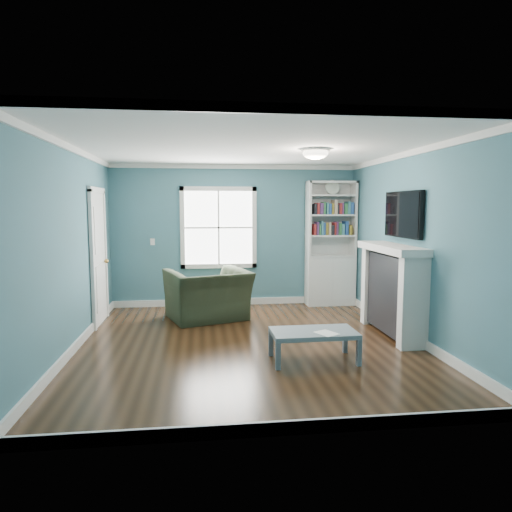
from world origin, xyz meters
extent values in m
plane|color=black|center=(0.00, 0.00, 0.00)|extent=(5.00, 5.00, 0.00)
plane|color=#406D77|center=(0.00, 2.50, 1.30)|extent=(4.50, 0.00, 4.50)
plane|color=#406D77|center=(0.00, -2.50, 1.30)|extent=(4.50, 0.00, 4.50)
plane|color=#406D77|center=(-2.25, 0.00, 1.30)|extent=(0.00, 5.00, 5.00)
plane|color=#406D77|center=(2.25, 0.00, 1.30)|extent=(0.00, 5.00, 5.00)
plane|color=white|center=(0.00, 0.00, 2.60)|extent=(5.00, 5.00, 0.00)
cube|color=white|center=(0.00, 2.48, 0.06)|extent=(4.50, 0.03, 0.12)
cube|color=white|center=(0.00, -2.48, 0.06)|extent=(4.50, 0.03, 0.12)
cube|color=white|center=(-2.23, 0.00, 0.06)|extent=(0.03, 5.00, 0.12)
cube|color=white|center=(2.23, 0.00, 0.06)|extent=(0.03, 5.00, 0.12)
cube|color=white|center=(0.00, 2.48, 2.56)|extent=(4.50, 0.04, 0.08)
cube|color=white|center=(0.00, -2.48, 2.56)|extent=(4.50, 0.04, 0.08)
cube|color=white|center=(-2.23, 0.00, 2.56)|extent=(0.04, 5.00, 0.08)
cube|color=white|center=(2.23, 0.00, 2.56)|extent=(0.04, 5.00, 0.08)
cube|color=white|center=(-0.30, 2.50, 1.45)|extent=(1.24, 0.01, 1.34)
cube|color=white|center=(-0.96, 2.48, 1.45)|extent=(0.08, 0.06, 1.50)
cube|color=white|center=(0.36, 2.48, 1.45)|extent=(0.08, 0.06, 1.50)
cube|color=white|center=(-0.30, 2.48, 0.74)|extent=(1.40, 0.06, 0.08)
cube|color=white|center=(-0.30, 2.48, 2.16)|extent=(1.40, 0.06, 0.08)
cube|color=white|center=(-0.30, 2.48, 1.45)|extent=(1.24, 0.03, 0.03)
cube|color=white|center=(-0.30, 2.48, 1.45)|extent=(0.03, 0.03, 1.34)
cube|color=silver|center=(1.77, 2.30, 0.45)|extent=(0.90, 0.35, 0.90)
cube|color=silver|center=(1.34, 2.30, 1.60)|extent=(0.04, 0.35, 1.40)
cube|color=silver|center=(2.20, 2.30, 1.60)|extent=(0.04, 0.35, 1.40)
cube|color=silver|center=(1.77, 2.46, 1.60)|extent=(0.90, 0.02, 1.40)
cube|color=silver|center=(1.77, 2.30, 2.28)|extent=(0.90, 0.35, 0.04)
cube|color=silver|center=(1.77, 2.30, 0.92)|extent=(0.84, 0.33, 0.03)
cube|color=silver|center=(1.77, 2.30, 1.30)|extent=(0.84, 0.33, 0.03)
cube|color=silver|center=(1.77, 2.30, 1.68)|extent=(0.84, 0.33, 0.03)
cube|color=silver|center=(1.77, 2.30, 2.04)|extent=(0.84, 0.33, 0.03)
cube|color=maroon|center=(1.77, 2.28, 1.43)|extent=(0.70, 0.25, 0.22)
cube|color=#593366|center=(1.77, 2.28, 1.81)|extent=(0.70, 0.25, 0.22)
cylinder|color=beige|center=(1.77, 2.25, 2.19)|extent=(0.26, 0.06, 0.26)
cube|color=black|center=(2.09, 0.20, 0.60)|extent=(0.30, 1.20, 1.10)
cube|color=black|center=(2.07, 0.20, 0.40)|extent=(0.22, 0.65, 0.70)
cube|color=silver|center=(2.07, -0.47, 0.60)|extent=(0.36, 0.16, 1.20)
cube|color=silver|center=(2.07, 0.87, 0.60)|extent=(0.36, 0.16, 1.20)
cube|color=silver|center=(2.05, 0.20, 1.25)|extent=(0.44, 1.58, 0.10)
cube|color=black|center=(2.20, 0.20, 1.72)|extent=(0.06, 1.10, 0.65)
cube|color=silver|center=(-2.23, 1.40, 1.02)|extent=(0.04, 0.80, 2.05)
cube|color=white|center=(-2.22, 0.95, 1.02)|extent=(0.05, 0.08, 2.13)
cube|color=white|center=(-2.22, 1.85, 1.02)|extent=(0.05, 0.08, 2.13)
cube|color=white|center=(-2.22, 1.40, 2.09)|extent=(0.05, 0.98, 0.08)
sphere|color=#BF8C3F|center=(-2.17, 1.70, 0.95)|extent=(0.07, 0.07, 0.07)
ellipsoid|color=white|center=(0.90, 0.10, 2.54)|extent=(0.34, 0.34, 0.15)
cylinder|color=white|center=(0.90, 0.10, 2.58)|extent=(0.38, 0.38, 0.03)
cube|color=white|center=(-1.50, 2.48, 1.20)|extent=(0.08, 0.01, 0.12)
imported|color=black|center=(-0.52, 1.44, 0.54)|extent=(1.43, 1.16, 1.08)
cube|color=#545D65|center=(0.22, -1.01, 0.16)|extent=(0.06, 0.06, 0.31)
cube|color=#545D65|center=(1.17, -1.00, 0.16)|extent=(0.06, 0.06, 0.31)
cube|color=#545D65|center=(0.21, -0.52, 0.16)|extent=(0.06, 0.06, 0.31)
cube|color=#545D65|center=(1.16, -0.51, 0.16)|extent=(0.06, 0.06, 0.31)
cube|color=slate|center=(0.69, -0.76, 0.34)|extent=(1.01, 0.56, 0.05)
cube|color=white|center=(0.81, -0.88, 0.37)|extent=(0.29, 0.32, 0.00)
camera|label=1|loc=(-0.63, -5.93, 1.83)|focal=32.00mm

